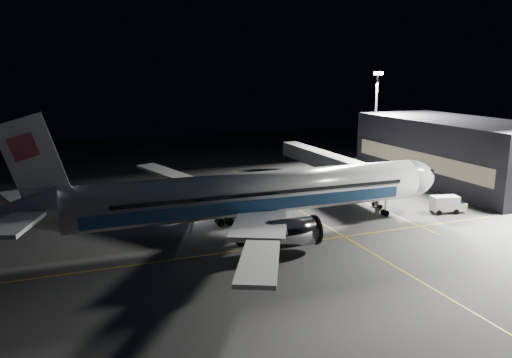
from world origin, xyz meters
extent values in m
plane|color=#4C4C4F|center=(0.00, 0.00, 0.00)|extent=(200.00, 200.00, 0.00)
cube|color=gold|center=(10.00, 0.00, 0.01)|extent=(0.25, 80.00, 0.01)
cube|color=gold|center=(0.00, -6.00, 0.01)|extent=(70.00, 0.25, 0.01)
cube|color=gold|center=(22.00, 10.00, 0.01)|extent=(0.25, 40.00, 0.01)
cylinder|color=silver|center=(0.00, 0.00, 5.30)|extent=(48.00, 5.60, 5.60)
ellipsoid|color=silver|center=(24.00, 0.00, 5.30)|extent=(8.96, 5.60, 5.60)
cube|color=black|center=(26.30, 0.00, 6.30)|extent=(2.20, 3.40, 0.90)
cone|color=silver|center=(-28.50, 0.00, 5.60)|extent=(9.00, 5.49, 5.49)
cube|color=navy|center=(-1.00, 2.78, 4.40)|extent=(42.24, 0.25, 1.50)
cube|color=navy|center=(-1.00, -2.78, 4.40)|extent=(42.24, 0.25, 1.50)
cube|color=silver|center=(-2.50, 8.00, 3.70)|extent=(11.36, 15.23, 1.53)
cube|color=silver|center=(-2.50, -8.00, 3.70)|extent=(11.36, 15.23, 1.53)
cube|color=silver|center=(-7.50, 20.50, 4.57)|extent=(8.57, 13.22, 1.31)
cube|color=silver|center=(-7.50, -20.50, 4.57)|extent=(8.57, 13.22, 1.31)
cube|color=silver|center=(-28.00, 5.20, 5.90)|extent=(6.20, 9.67, 0.45)
cube|color=silver|center=(-28.00, -5.20, 5.90)|extent=(6.20, 9.67, 0.45)
cube|color=white|center=(-26.20, 0.00, 11.50)|extent=(7.53, 0.40, 10.28)
cube|color=#BA3F5E|center=(-27.00, 0.00, 12.90)|extent=(3.22, 0.55, 3.22)
cylinder|color=#B7B7BF|center=(1.20, 9.00, 2.55)|extent=(5.60, 3.40, 3.40)
cylinder|color=#B7B7BF|center=(1.20, -9.00, 2.55)|extent=(5.60, 3.40, 3.40)
cylinder|color=#9999A0|center=(20.50, 0.00, 1.25)|extent=(0.26, 0.26, 2.50)
cylinder|color=black|center=(20.50, 0.00, 0.45)|extent=(0.90, 0.70, 0.90)
cylinder|color=#9999A0|center=(-3.00, 4.30, 1.25)|extent=(0.26, 0.26, 2.50)
cylinder|color=#9999A0|center=(-3.00, -4.30, 1.25)|extent=(0.26, 0.26, 2.50)
cylinder|color=black|center=(-3.00, 4.30, 0.55)|extent=(1.10, 1.60, 1.10)
cylinder|color=black|center=(-3.00, -4.30, 0.55)|extent=(1.10, 1.60, 1.10)
cube|color=black|center=(46.00, 14.00, 6.00)|extent=(18.00, 40.00, 12.00)
cube|color=brown|center=(36.95, 14.00, 5.00)|extent=(0.15, 36.00, 3.00)
cube|color=#B2B2B7|center=(22.00, 20.05, 4.60)|extent=(3.00, 33.90, 2.80)
cube|color=#B2B2B7|center=(22.00, 4.20, 4.60)|extent=(3.60, 3.20, 3.40)
cylinder|color=#9999A0|center=(22.00, 4.20, 1.55)|extent=(0.70, 0.70, 3.10)
cylinder|color=black|center=(22.00, 3.30, 0.35)|extent=(0.70, 0.30, 0.70)
cylinder|color=black|center=(22.00, 5.10, 0.35)|extent=(0.70, 0.30, 0.70)
cylinder|color=#59595E|center=(40.00, 32.00, 10.00)|extent=(0.44, 0.44, 20.00)
cube|color=#59595E|center=(40.00, 32.00, 20.30)|extent=(2.40, 0.50, 0.80)
cube|color=white|center=(40.00, 31.65, 20.30)|extent=(2.20, 0.15, 0.60)
cube|color=white|center=(29.63, -2.00, 1.53)|extent=(4.27, 2.71, 2.18)
cube|color=white|center=(31.96, -2.46, 0.94)|extent=(1.92, 2.15, 1.19)
cube|color=black|center=(31.96, -2.46, 1.43)|extent=(1.49, 1.88, 0.49)
cylinder|color=black|center=(31.19, -1.25, 0.40)|extent=(0.82, 0.40, 0.79)
cylinder|color=black|center=(30.78, -3.29, 0.40)|extent=(0.82, 0.40, 0.79)
cylinder|color=black|center=(28.47, -0.71, 0.40)|extent=(0.82, 0.40, 0.79)
cylinder|color=black|center=(28.07, -2.75, 0.40)|extent=(0.82, 0.40, 0.79)
cube|color=black|center=(-5.24, 13.07, 0.82)|extent=(2.74, 1.84, 1.20)
cube|color=black|center=(-5.24, 13.07, 1.58)|extent=(1.17, 1.17, 0.65)
sphere|color=#FFF2CC|center=(-5.71, 12.18, 0.82)|extent=(0.28, 0.28, 0.28)
sphere|color=#FFF2CC|center=(-4.63, 12.26, 0.82)|extent=(0.28, 0.28, 0.28)
cylinder|color=black|center=(-4.34, 14.07, 0.33)|extent=(0.67, 0.29, 0.65)
cylinder|color=black|center=(-4.19, 12.22, 0.33)|extent=(0.67, 0.29, 0.65)
cylinder|color=black|center=(-6.29, 13.91, 0.33)|extent=(0.67, 0.29, 0.65)
cylinder|color=black|center=(-6.14, 12.07, 0.33)|extent=(0.67, 0.29, 0.65)
cone|color=orange|center=(-5.38, 11.03, 0.30)|extent=(0.40, 0.40, 0.60)
cone|color=orange|center=(6.00, 4.06, 0.32)|extent=(0.43, 0.43, 0.65)
cone|color=orange|center=(-6.72, 7.34, 0.28)|extent=(0.38, 0.38, 0.57)
camera|label=1|loc=(-22.68, -59.11, 21.19)|focal=35.00mm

